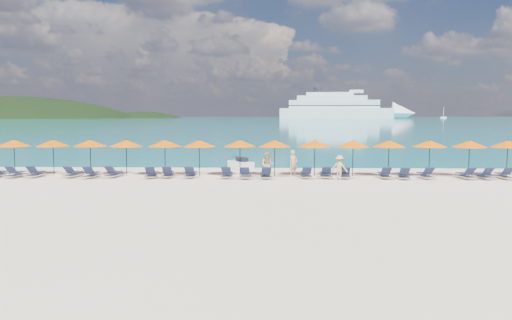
{
  "coord_description": "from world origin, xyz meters",
  "views": [
    {
      "loc": [
        0.91,
        -25.55,
        3.79
      ],
      "look_at": [
        0.0,
        3.0,
        1.2
      ],
      "focal_mm": 35.0,
      "sensor_mm": 36.0,
      "label": 1
    }
  ],
  "objects": [
    {
      "name": "lounger_5",
      "position": [
        -8.72,
        4.32,
        0.24
      ],
      "size": [
        0.78,
        1.75,
        0.66
      ],
      "rotation": [
        0.0,
        0.0,
        -0.1
      ],
      "color": "silver",
      "rests_on": "ground"
    },
    {
      "name": "umbrella_1",
      "position": [
        -12.87,
        5.35,
        2.02
      ],
      "size": [
        2.1,
        2.1,
        2.28
      ],
      "color": "black",
      "rests_on": "ground"
    },
    {
      "name": "lounger_19",
      "position": [
        13.44,
        4.17,
        0.24
      ],
      "size": [
        0.79,
        1.75,
        0.66
      ],
      "rotation": [
        0.0,
        0.0,
        0.1
      ],
      "color": "silver",
      "rests_on": "ground"
    },
    {
      "name": "umbrella_4",
      "position": [
        -5.79,
        5.39,
        2.02
      ],
      "size": [
        2.1,
        2.1,
        2.28
      ],
      "color": "black",
      "rests_on": "ground"
    },
    {
      "name": "umbrella_0",
      "position": [
        -15.32,
        5.23,
        2.02
      ],
      "size": [
        2.1,
        2.1,
        2.28
      ],
      "color": "black",
      "rests_on": "ground"
    },
    {
      "name": "umbrella_6",
      "position": [
        -1.08,
        5.45,
        2.02
      ],
      "size": [
        2.1,
        2.1,
        2.28
      ],
      "color": "black",
      "rests_on": "ground"
    },
    {
      "name": "headland_main",
      "position": [
        -300.0,
        540.0,
        -38.0
      ],
      "size": [
        374.0,
        242.0,
        126.5
      ],
      "color": "black",
      "rests_on": "ground"
    },
    {
      "name": "lounger_8",
      "position": [
        -3.99,
        4.23,
        0.24
      ],
      "size": [
        0.64,
        1.71,
        0.66
      ],
      "rotation": [
        0.0,
        0.0,
        0.01
      ],
      "color": "silver",
      "rests_on": "ground"
    },
    {
      "name": "lounger_11",
      "position": [
        0.55,
        4.03,
        0.24
      ],
      "size": [
        0.75,
        1.74,
        0.66
      ],
      "rotation": [
        0.0,
        0.0,
        0.08
      ],
      "color": "silver",
      "rests_on": "ground"
    },
    {
      "name": "lounger_13",
      "position": [
        4.13,
        4.32,
        0.24
      ],
      "size": [
        0.64,
        1.71,
        0.66
      ],
      "rotation": [
        0.0,
        0.0,
        0.01
      ],
      "color": "silver",
      "rests_on": "ground"
    },
    {
      "name": "lounger_16",
      "position": [
        8.7,
        4.04,
        0.24
      ],
      "size": [
        0.78,
        1.75,
        0.66
      ],
      "rotation": [
        0.0,
        0.0,
        -0.1
      ],
      "color": "silver",
      "rests_on": "ground"
    },
    {
      "name": "umbrella_3",
      "position": [
        -8.2,
        5.27,
        2.02
      ],
      "size": [
        2.1,
        2.1,
        2.28
      ],
      "color": "black",
      "rests_on": "ground"
    },
    {
      "name": "umbrella_9",
      "position": [
        5.92,
        5.31,
        2.02
      ],
      "size": [
        2.1,
        2.1,
        2.28
      ],
      "color": "black",
      "rests_on": "ground"
    },
    {
      "name": "sea",
      "position": [
        0.0,
        660.0,
        0.01
      ],
      "size": [
        1600.0,
        1300.0,
        0.01
      ],
      "primitive_type": "cube",
      "color": "#1FA9B2",
      "rests_on": "ground"
    },
    {
      "name": "lounger_9",
      "position": [
        -1.77,
        4.14,
        0.24
      ],
      "size": [
        0.69,
        1.72,
        0.66
      ],
      "rotation": [
        0.0,
        0.0,
        -0.04
      ],
      "color": "silver",
      "rests_on": "ground"
    },
    {
      "name": "lounger_3",
      "position": [
        -11.18,
        4.2,
        0.24
      ],
      "size": [
        0.76,
        1.74,
        0.66
      ],
      "rotation": [
        0.0,
        0.0,
        -0.08
      ],
      "color": "silver",
      "rests_on": "ground"
    },
    {
      "name": "jetski",
      "position": [
        -1.25,
        9.12,
        0.34
      ],
      "size": [
        1.98,
        2.41,
        0.82
      ],
      "rotation": [
        0.0,
        0.0,
        0.57
      ],
      "color": "white",
      "rests_on": "ground"
    },
    {
      "name": "ground",
      "position": [
        0.0,
        0.0,
        0.0
      ],
      "size": [
        1400.0,
        1400.0,
        0.0
      ],
      "primitive_type": "plane",
      "color": "beige"
    },
    {
      "name": "beachgoer_a",
      "position": [
        2.23,
        4.71,
        0.84
      ],
      "size": [
        0.73,
        0.69,
        1.67
      ],
      "primitive_type": "imported",
      "rotation": [
        0.0,
        0.0,
        0.66
      ],
      "color": "tan",
      "rests_on": "ground"
    },
    {
      "name": "headland_small",
      "position": [
        -150.0,
        560.0,
        -35.0
      ],
      "size": [
        162.0,
        126.0,
        85.5
      ],
      "color": "black",
      "rests_on": "ground"
    },
    {
      "name": "beachgoer_c",
      "position": [
        4.86,
        3.47,
        0.73
      ],
      "size": [
        1.04,
        0.82,
        1.46
      ],
      "primitive_type": "imported",
      "rotation": [
        0.0,
        0.0,
        2.67
      ],
      "color": "tan",
      "rests_on": "ground"
    },
    {
      "name": "lounger_20",
      "position": [
        14.67,
        4.25,
        0.24
      ],
      "size": [
        0.66,
        1.71,
        0.66
      ],
      "rotation": [
        0.0,
        0.0,
        -0.02
      ],
      "color": "silver",
      "rests_on": "ground"
    },
    {
      "name": "cruise_ship",
      "position": [
        84.49,
        530.17,
        10.66
      ],
      "size": [
        148.7,
        36.68,
        40.98
      ],
      "rotation": [
        0.0,
        0.0,
        -0.09
      ],
      "color": "silver",
      "rests_on": "ground"
    },
    {
      "name": "lounger_1",
      "position": [
        -14.63,
        4.04,
        0.24
      ],
      "size": [
        0.72,
        1.73,
        0.66
      ],
      "rotation": [
        0.0,
        0.0,
        -0.06
      ],
      "color": "silver",
      "rests_on": "ground"
    },
    {
      "name": "umbrella_12",
      "position": [
        12.98,
        5.22,
        2.02
      ],
      "size": [
        2.1,
        2.1,
        2.28
      ],
      "color": "black",
      "rests_on": "ground"
    },
    {
      "name": "umbrella_2",
      "position": [
        -10.54,
        5.43,
        2.02
      ],
      "size": [
        2.1,
        2.1,
        2.28
      ],
      "color": "black",
      "rests_on": "ground"
    },
    {
      "name": "umbrella_7",
      "position": [
        1.09,
        5.34,
        2.02
      ],
      "size": [
        2.1,
        2.1,
        2.28
      ],
      "color": "black",
      "rests_on": "ground"
    },
    {
      "name": "umbrella_11",
      "position": [
        10.66,
        5.46,
        2.02
      ],
      "size": [
        2.1,
        2.1,
        2.28
      ],
      "color": "black",
      "rests_on": "ground"
    },
    {
      "name": "beachgoer_b",
      "position": [
        0.63,
        4.43,
        0.78
      ],
      "size": [
        0.84,
        0.61,
        1.57
      ],
      "primitive_type": "imported",
      "rotation": [
        0.0,
        0.0,
        -0.24
      ],
      "color": "tan",
      "rests_on": "ground"
    },
    {
      "name": "lounger_7",
      "position": [
        -5.37,
        4.26,
        0.24
      ],
      "size": [
        0.76,
        1.75,
        0.66
      ],
      "rotation": [
        0.0,
        0.0,
        0.08
      ],
      "color": "silver",
      "rests_on": "ground"
    },
    {
      "name": "lounger_4",
      "position": [
        -9.94,
        3.93,
        0.24
      ],
      "size": [
        0.64,
        1.71,
        0.66
      ],
      "rotation": [
        0.0,
        0.0,
        0.01
      ],
      "color": "silver",
      "rests_on": "ground"
    },
    {
      "name": "umbrella_10",
      "position": [
        8.11,
        5.28,
        2.02
      ],
      "size": [
        2.1,
        2.1,
        2.28
      ],
      "color": "black",
      "rests_on": "ground"
    },
    {
      "name": "umbrella_8",
      "position": [
        3.57,
        5.43,
        2.02
      ],
      "size": [
        2.1,
        2.1,
        2.28
      ],
      "color": "black",
      "rests_on": "ground"
    },
    {
      "name": "lounger_2",
      "position": [
        -13.48,
        4.2,
        0.24
      ],
      "size": [
        0.66,
        1.71,
        0.66
      ],
      "rotation": [
        0.0,
        0.0,
        0.02
      ],
      "color": "silver",
      "rests_on": "ground"
    },
    {
      "name": "sailboat_near",
      "position": [
        119.63,
        570.65,
        1.15
      ],
      "size": [
        6.13,
        2.04,
        11.24
      ],
      "color": "silver",
      "rests_on": "ground"
    },
    {
      "name": "umbrella_5",
      "position": [
        -3.6,
        5.24,
        2.02
      ],
      "size": [
        2.1,
        2.1,
        2.28
      ],
      "color": "black",
      "rests_on": "ground"
    },
    {
      "name": "umbrella_13",
      "position": [
        15.33,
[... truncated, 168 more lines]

